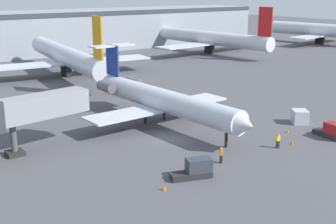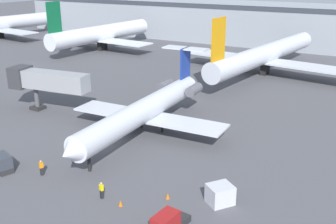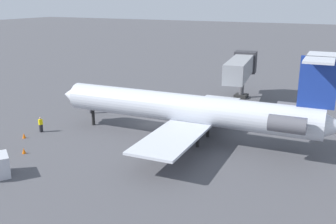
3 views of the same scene
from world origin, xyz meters
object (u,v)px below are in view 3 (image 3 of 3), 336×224
Objects in this scene: ground_crew_marshaller at (41,125)px; traffic_cone_near at (117,95)px; regional_jet at (192,109)px; traffic_cone_far at (24,151)px; traffic_cone_mid at (24,136)px; ground_crew_loader at (91,107)px; jet_bridge at (241,67)px; baggage_tug_trailing at (103,98)px.

traffic_cone_near is (-16.99, -1.38, -0.58)m from ground_crew_marshaller.
regional_jet is 16.88m from traffic_cone_far.
regional_jet is 17.95m from traffic_cone_mid.
regional_jet reaches higher than ground_crew_loader.
ground_crew_marshaller is at bearing 4.64° from traffic_cone_near.
regional_jet reaches higher than jet_bridge.
ground_crew_marshaller is at bearing -34.02° from jet_bridge.
ground_crew_loader is (14.87, -15.19, -3.93)m from jet_bridge.
traffic_cone_near is at bearing -167.92° from ground_crew_loader.
traffic_cone_far is (13.76, 2.55, -0.58)m from ground_crew_loader.
traffic_cone_mid is at bearing -65.31° from regional_jet.
regional_jet is 18.38× the size of ground_crew_loader.
traffic_cone_far is at bearing -50.74° from regional_jet.
baggage_tug_trailing is 18.73m from traffic_cone_far.
ground_crew_marshaller is at bearing -3.26° from ground_crew_loader.
ground_crew_loader is 3.07× the size of traffic_cone_near.
baggage_tug_trailing is at bearing -177.62° from traffic_cone_mid.
ground_crew_marshaller and ground_crew_loader have the same top height.
traffic_cone_far is (3.12, 3.22, 0.00)m from traffic_cone_mid.
regional_jet is 7.33× the size of baggage_tug_trailing.
traffic_cone_near is at bearing -172.32° from baggage_tug_trailing.
ground_crew_marshaller reaches higher than traffic_cone_mid.
ground_crew_loader reaches higher than traffic_cone_far.
traffic_cone_mid is (2.31, -0.20, -0.58)m from ground_crew_marshaller.
jet_bridge is 3.10× the size of baggage_tug_trailing.
traffic_cone_near is (-8.66, -1.85, -0.58)m from ground_crew_loader.
traffic_cone_near is 1.00× the size of traffic_cone_mid.
regional_jet is 15.94m from ground_crew_loader.
baggage_tug_trailing is 7.71× the size of traffic_cone_near.
ground_crew_loader is at bearing 15.91° from baggage_tug_trailing.
traffic_cone_near is (-4.09, -0.55, -0.56)m from baggage_tug_trailing.
traffic_cone_mid is at bearing -134.11° from traffic_cone_far.
ground_crew_marshaller is 17.05m from traffic_cone_near.
regional_jet reaches higher than baggage_tug_trailing.
ground_crew_loader is 10.68m from traffic_cone_mid.
regional_jet is at bearing 55.36° from traffic_cone_near.
ground_crew_loader is 3.07× the size of traffic_cone_far.
jet_bridge is at bearing 122.01° from baggage_tug_trailing.
jet_bridge is at bearing 145.98° from ground_crew_marshaller.
regional_jet is 56.48× the size of traffic_cone_far.
traffic_cone_mid is at bearing -4.82° from ground_crew_marshaller.
jet_bridge reaches higher than ground_crew_marshaller.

